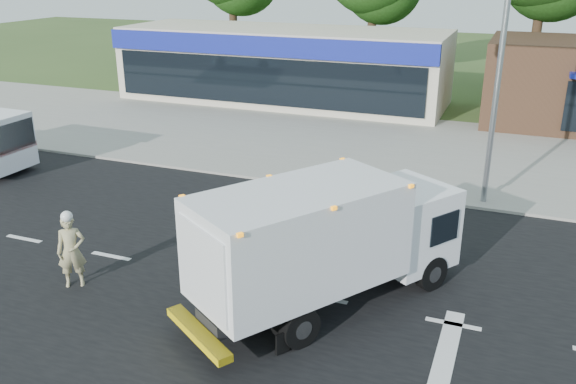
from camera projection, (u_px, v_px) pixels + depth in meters
ground at (323, 299)px, 14.35m from camera, size 120.00×120.00×0.00m
road_asphalt at (323, 298)px, 14.35m from camera, size 60.00×14.00×0.02m
sidewalk at (396, 185)px, 21.47m from camera, size 60.00×2.40×0.12m
parking_apron at (424, 143)px, 26.53m from camera, size 60.00×9.00×0.02m
lane_markings at (364, 341)px, 12.71m from camera, size 55.20×7.00×0.01m
ems_box_truck at (326, 237)px, 13.44m from camera, size 5.49×6.87×3.03m
emergency_worker at (71, 250)px, 14.61m from camera, size 0.81×0.75×1.97m
retail_strip_mall at (283, 65)px, 34.05m from camera, size 18.00×6.20×4.00m
traffic_signal_pole at (479, 50)px, 18.41m from camera, size 3.51×0.25×8.00m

